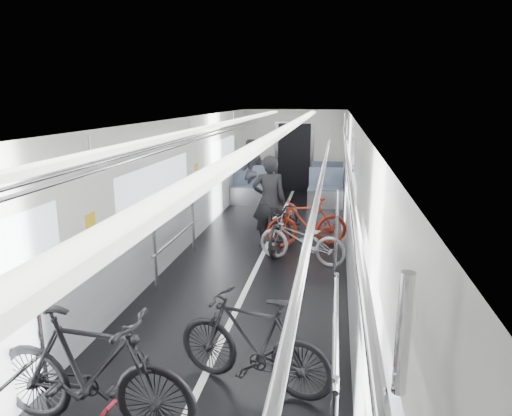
# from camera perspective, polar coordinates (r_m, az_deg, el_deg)

# --- Properties ---
(car_shell) EXTENTS (3.02, 14.01, 2.41)m
(car_shell) POSITION_cam_1_polar(r_m,az_deg,el_deg) (8.57, 1.59, 2.76)
(car_shell) COLOR black
(car_shell) RESTS_ON ground
(bike_left_mid) EXTENTS (1.89, 0.66, 1.12)m
(bike_left_mid) POSITION_cam_1_polar(r_m,az_deg,el_deg) (4.21, -19.91, -18.67)
(bike_left_mid) COLOR black
(bike_left_mid) RESTS_ON floor
(bike_right_near) EXTENTS (1.67, 0.85, 0.97)m
(bike_right_near) POSITION_cam_1_polar(r_m,az_deg,el_deg) (4.53, -0.34, -16.39)
(bike_right_near) COLOR black
(bike_right_near) RESTS_ON floor
(bike_right_mid) EXTENTS (1.63, 0.94, 0.81)m
(bike_right_mid) POSITION_cam_1_polar(r_m,az_deg,el_deg) (7.77, 5.72, -3.96)
(bike_right_mid) COLOR #A5A4A9
(bike_right_mid) RESTS_ON floor
(bike_right_far) EXTENTS (1.62, 0.94, 0.94)m
(bike_right_far) POSITION_cam_1_polar(r_m,az_deg,el_deg) (8.58, 6.39, -1.84)
(bike_right_far) COLOR #A02513
(bike_right_far) RESTS_ON floor
(bike_aisle) EXTENTS (0.93, 1.89, 0.95)m
(bike_aisle) POSITION_cam_1_polar(r_m,az_deg,el_deg) (8.48, 3.70, -1.92)
(bike_aisle) COLOR black
(bike_aisle) RESTS_ON floor
(person_standing) EXTENTS (0.69, 0.52, 1.73)m
(person_standing) POSITION_cam_1_polar(r_m,az_deg,el_deg) (8.51, 1.65, 0.88)
(person_standing) COLOR black
(person_standing) RESTS_ON floor
(person_seated) EXTENTS (0.94, 0.81, 1.66)m
(person_seated) POSITION_cam_1_polar(r_m,az_deg,el_deg) (12.32, -0.76, 4.74)
(person_seated) COLOR #2D2B33
(person_seated) RESTS_ON floor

